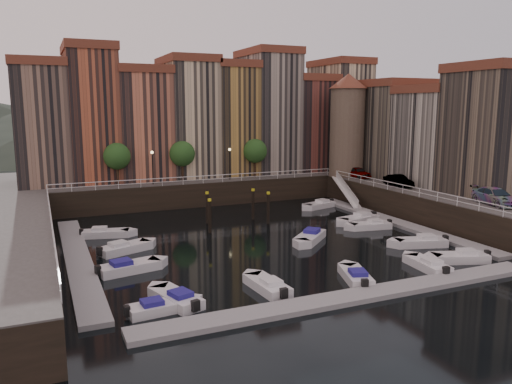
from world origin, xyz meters
name	(u,v)px	position (x,y,z in m)	size (l,w,h in m)	color
ground	(254,237)	(0.00, 0.00, 0.00)	(200.00, 200.00, 0.00)	black
quay_far	(182,184)	(0.00, 26.00, 1.50)	(80.00, 20.00, 3.00)	black
quay_right	(485,203)	(28.00, -2.00, 1.50)	(20.00, 36.00, 3.00)	black
dock_left	(78,259)	(-16.20, -1.00, 0.17)	(2.00, 28.00, 0.35)	gray
dock_right	(396,222)	(16.20, -1.00, 0.17)	(2.00, 28.00, 0.35)	gray
dock_near	(357,296)	(0.00, -17.00, 0.17)	(30.00, 2.00, 0.35)	gray
mountains	(112,122)	(1.72, 110.00, 7.92)	(145.00, 100.00, 18.00)	#2D382D
far_terrace	(209,118)	(3.31, 23.50, 10.95)	(48.70, 10.30, 17.50)	#846654
right_terrace	(442,131)	(26.50, 3.80, 9.56)	(9.30, 24.30, 14.00)	#6B6251
corner_tower	(347,123)	(20.00, 14.50, 10.19)	(5.20, 5.20, 13.80)	#6B5B4C
promenade_trees	(187,154)	(-1.33, 18.20, 6.58)	(21.20, 3.20, 5.20)	black
street_lamps	(192,160)	(-1.00, 17.20, 5.90)	(10.36, 0.36, 4.18)	black
railings	(236,191)	(0.00, 4.88, 3.79)	(36.08, 34.04, 0.52)	white
gangway	(346,190)	(17.10, 10.00, 1.92)	(2.78, 8.32, 3.73)	white
mooring_pilings	(235,210)	(0.22, 5.60, 1.65)	(7.37, 4.37, 3.78)	black
boat_left_0	(159,307)	(-12.40, -14.01, 0.33)	(4.31, 1.91, 0.97)	silver
boat_left_1	(128,267)	(-12.90, -5.59, 0.38)	(5.02, 2.63, 1.12)	silver
boat_left_2	(124,248)	(-12.34, -0.12, 0.37)	(4.93, 3.27, 1.11)	silver
boat_left_4	(105,233)	(-13.21, 5.97, 0.36)	(4.73, 2.70, 1.06)	silver
boat_right_0	(461,257)	(12.37, -13.79, 0.37)	(4.83, 3.10, 1.09)	silver
boat_right_1	(422,242)	(12.64, -8.90, 0.38)	(4.99, 3.00, 1.12)	silver
boat_right_2	(371,225)	(12.43, -1.70, 0.35)	(4.60, 2.32, 1.03)	silver
boat_right_3	(359,219)	(12.88, 1.09, 0.39)	(5.17, 2.76, 1.16)	silver
boat_right_4	(320,205)	(13.16, 9.83, 0.36)	(4.78, 2.89, 1.07)	silver
boat_near_0	(177,298)	(-11.07, -13.09, 0.36)	(2.89, 4.71, 1.06)	silver
boat_near_1	(268,286)	(-4.75, -13.34, 0.35)	(1.97, 4.61, 1.04)	silver
boat_near_2	(356,276)	(1.93, -14.12, 0.34)	(2.85, 4.55, 1.02)	silver
boat_near_3	(428,265)	(8.56, -14.18, 0.35)	(2.02, 4.55, 1.03)	silver
car_a	(357,173)	(20.09, 11.86, 3.74)	(1.75, 4.36, 1.49)	gray
car_b	(398,182)	(20.15, 3.68, 3.70)	(1.49, 4.27, 1.41)	gray
car_c	(495,197)	(21.68, -8.70, 3.80)	(2.23, 5.48, 1.59)	gray
boat_extra_30	(310,237)	(4.29, -3.34, 0.39)	(4.67, 4.51, 1.15)	silver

